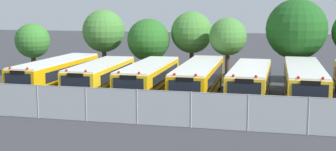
% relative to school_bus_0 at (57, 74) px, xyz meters
% --- Properties ---
extents(ground_plane, '(160.00, 160.00, 0.00)m').
position_rel_school_bus_0_xyz_m(ground_plane, '(11.09, 0.00, -1.39)').
color(ground_plane, '#38383D').
extents(school_bus_0, '(2.65, 10.77, 2.63)m').
position_rel_school_bus_0_xyz_m(school_bus_0, '(0.00, 0.00, 0.00)').
color(school_bus_0, '#EAA80C').
rests_on(school_bus_0, ground_plane).
extents(school_bus_1, '(2.70, 9.62, 2.51)m').
position_rel_school_bus_0_xyz_m(school_bus_1, '(3.65, -0.03, -0.06)').
color(school_bus_1, yellow).
rests_on(school_bus_1, ground_plane).
extents(school_bus_2, '(2.57, 10.16, 2.58)m').
position_rel_school_bus_0_xyz_m(school_bus_2, '(7.48, -0.22, -0.02)').
color(school_bus_2, yellow).
rests_on(school_bus_2, ground_plane).
extents(school_bus_3, '(2.53, 11.45, 2.67)m').
position_rel_school_bus_0_xyz_m(school_bus_3, '(11.15, -0.10, 0.02)').
color(school_bus_3, '#EAA80C').
rests_on(school_bus_3, ground_plane).
extents(school_bus_4, '(2.72, 9.93, 2.60)m').
position_rel_school_bus_0_xyz_m(school_bus_4, '(14.78, -0.22, -0.01)').
color(school_bus_4, yellow).
rests_on(school_bus_4, ground_plane).
extents(school_bus_5, '(2.51, 11.70, 2.73)m').
position_rel_school_bus_0_xyz_m(school_bus_5, '(18.37, 0.08, 0.05)').
color(school_bus_5, yellow).
rests_on(school_bus_5, ground_plane).
extents(tree_0, '(3.27, 3.27, 5.00)m').
position_rel_school_bus_0_xyz_m(tree_0, '(-5.93, 6.94, 1.89)').
color(tree_0, '#4C3823').
rests_on(tree_0, ground_plane).
extents(tree_1, '(4.09, 4.09, 6.28)m').
position_rel_school_bus_0_xyz_m(tree_1, '(0.30, 9.30, 2.89)').
color(tree_1, '#4C3823').
rests_on(tree_1, ground_plane).
extents(tree_2, '(3.87, 3.87, 5.49)m').
position_rel_school_bus_0_xyz_m(tree_2, '(5.28, 7.81, 2.19)').
color(tree_2, '#4C3823').
rests_on(tree_2, ground_plane).
extents(tree_3, '(3.82, 3.82, 6.12)m').
position_rel_school_bus_0_xyz_m(tree_3, '(8.87, 9.19, 2.79)').
color(tree_3, '#4C3823').
rests_on(tree_3, ground_plane).
extents(tree_4, '(3.23, 3.23, 5.65)m').
position_rel_school_bus_0_xyz_m(tree_4, '(12.44, 6.97, 2.61)').
color(tree_4, '#4C3823').
rests_on(tree_4, ground_plane).
extents(tree_5, '(5.14, 5.14, 7.24)m').
position_rel_school_bus_0_xyz_m(tree_5, '(18.20, 8.09, 3.31)').
color(tree_5, '#4C3823').
rests_on(tree_5, ground_plane).
extents(chainlink_fence, '(27.69, 0.07, 2.03)m').
position_rel_school_bus_0_xyz_m(chainlink_fence, '(10.47, -7.90, -0.34)').
color(chainlink_fence, '#9EA0A3').
rests_on(chainlink_fence, ground_plane).
extents(traffic_cone, '(0.36, 0.36, 0.48)m').
position_rel_school_bus_0_xyz_m(traffic_cone, '(9.56, -7.19, -1.15)').
color(traffic_cone, '#EA5914').
rests_on(traffic_cone, ground_plane).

